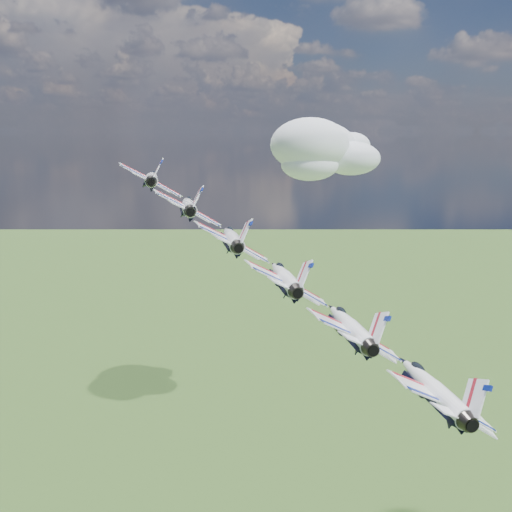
# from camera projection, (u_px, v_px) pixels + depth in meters

# --- Properties ---
(cloud_far) EXTENTS (61.67, 48.45, 24.23)m
(cloud_far) POSITION_uv_depth(u_px,v_px,m) (343.00, 152.00, 277.08)
(cloud_far) COLOR white
(jet_0) EXTENTS (13.73, 16.86, 8.87)m
(jet_0) POSITION_uv_depth(u_px,v_px,m) (152.00, 178.00, 89.41)
(jet_0) COLOR white
(jet_1) EXTENTS (13.73, 16.86, 8.87)m
(jet_1) POSITION_uv_depth(u_px,v_px,m) (188.00, 205.00, 82.19)
(jet_1) COLOR silver
(jet_2) EXTENTS (13.73, 16.86, 8.87)m
(jet_2) POSITION_uv_depth(u_px,v_px,m) (231.00, 237.00, 74.97)
(jet_2) COLOR silver
(jet_3) EXTENTS (13.73, 16.86, 8.87)m
(jet_3) POSITION_uv_depth(u_px,v_px,m) (284.00, 277.00, 67.75)
(jet_3) COLOR white
(jet_4) EXTENTS (13.73, 16.86, 8.87)m
(jet_4) POSITION_uv_depth(u_px,v_px,m) (348.00, 325.00, 60.52)
(jet_4) COLOR silver
(jet_5) EXTENTS (13.73, 16.86, 8.87)m
(jet_5) POSITION_uv_depth(u_px,v_px,m) (431.00, 387.00, 53.30)
(jet_5) COLOR silver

